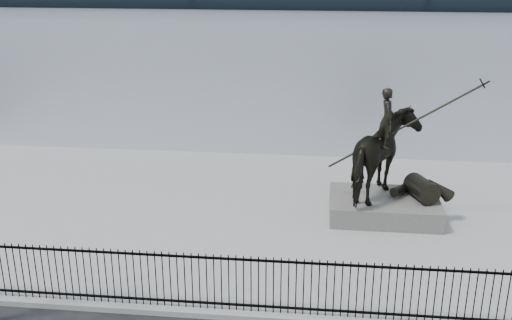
# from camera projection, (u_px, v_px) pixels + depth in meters

# --- Properties ---
(plaza) EXTENTS (30.00, 12.00, 0.15)m
(plaza) POSITION_uv_depth(u_px,v_px,m) (288.00, 216.00, 19.96)
(plaza) COLOR #969694
(plaza) RESTS_ON ground
(building) EXTENTS (44.00, 14.00, 9.00)m
(building) POSITION_uv_depth(u_px,v_px,m) (304.00, 31.00, 30.66)
(building) COLOR silver
(building) RESTS_ON ground
(picket_fence) EXTENTS (22.10, 0.10, 1.50)m
(picket_fence) POSITION_uv_depth(u_px,v_px,m) (274.00, 285.00, 14.30)
(picket_fence) COLOR black
(picket_fence) RESTS_ON plaza
(statue_plinth) EXTENTS (3.54, 2.44, 0.66)m
(statue_plinth) POSITION_uv_depth(u_px,v_px,m) (384.00, 207.00, 19.68)
(statue_plinth) COLOR #4F4D48
(statue_plinth) RESTS_ON plaza
(equestrian_statue) EXTENTS (4.52, 2.80, 3.83)m
(equestrian_statue) POSITION_uv_depth(u_px,v_px,m) (390.00, 158.00, 19.10)
(equestrian_statue) COLOR black
(equestrian_statue) RESTS_ON statue_plinth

